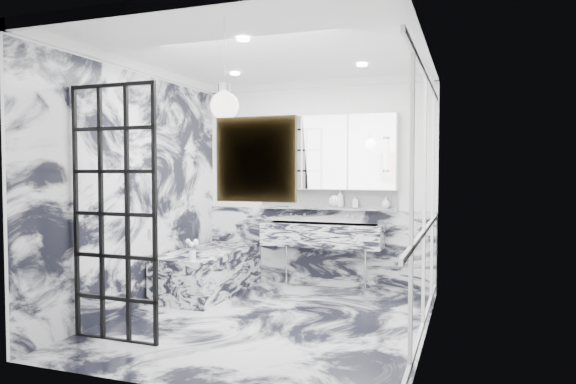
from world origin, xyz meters
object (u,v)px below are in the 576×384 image
at_px(trough_sink, 322,235).
at_px(bathtub, 209,271).
at_px(crittall_door, 114,214).
at_px(mirror_cabinet, 326,152).

bearing_deg(trough_sink, bathtub, -153.52).
height_order(crittall_door, mirror_cabinet, crittall_door).
xyz_separation_m(crittall_door, bathtub, (-0.07, 1.95, -0.90)).
bearing_deg(crittall_door, mirror_cabinet, 66.22).
distance_m(mirror_cabinet, bathtub, 2.20).
relative_size(trough_sink, bathtub, 0.97).
height_order(trough_sink, bathtub, trough_sink).
bearing_deg(crittall_door, bathtub, 92.65).
bearing_deg(trough_sink, mirror_cabinet, 90.00).
bearing_deg(mirror_cabinet, crittall_door, -114.22).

